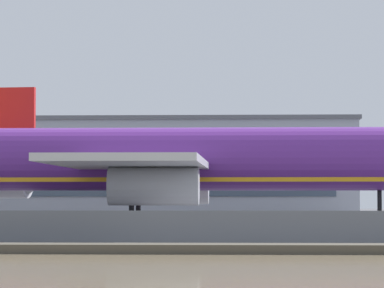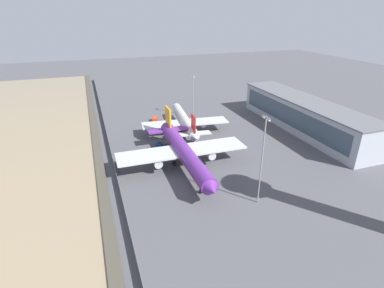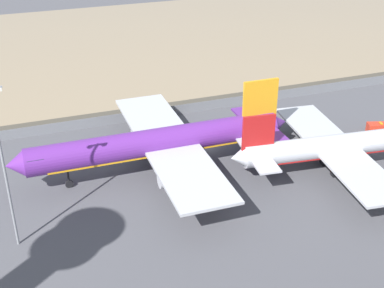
# 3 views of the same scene
# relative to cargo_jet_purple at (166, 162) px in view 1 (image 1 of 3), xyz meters

# --- Properties ---
(ground_plane) EXTENTS (500.00, 500.00, 0.00)m
(ground_plane) POSITION_rel_cargo_jet_purple_xyz_m (-10.88, -5.98, -5.78)
(ground_plane) COLOR #4C4C51
(cargo_jet_purple) EXTENTS (50.74, 43.12, 15.14)m
(cargo_jet_purple) POSITION_rel_cargo_jet_purple_xyz_m (0.00, 0.00, 0.00)
(cargo_jet_purple) COLOR #602889
(cargo_jet_purple) RESTS_ON ground
(terminal_building) EXTENTS (73.30, 15.74, 13.30)m
(terminal_building) POSITION_rel_cargo_jet_purple_xyz_m (-16.00, 59.56, 0.88)
(terminal_building) COLOR #9EA3AD
(terminal_building) RESTS_ON ground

